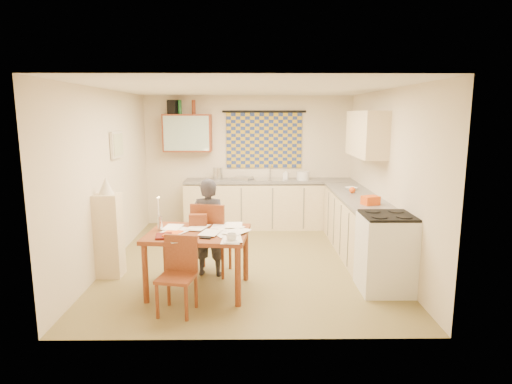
{
  "coord_description": "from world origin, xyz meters",
  "views": [
    {
      "loc": [
        0.06,
        -6.07,
        2.15
      ],
      "look_at": [
        0.12,
        0.2,
        1.01
      ],
      "focal_mm": 30.0,
      "sensor_mm": 36.0,
      "label": 1
    }
  ],
  "objects_px": {
    "dining_table": "(199,261)",
    "shelf_stand": "(109,235)",
    "counter_right": "(360,229)",
    "person": "(209,227)",
    "counter_back": "(272,204)",
    "stove": "(386,253)",
    "chair_far": "(212,252)"
  },
  "relations": [
    {
      "from": "counter_back",
      "to": "person",
      "type": "xyz_separation_m",
      "value": [
        -0.96,
        -2.5,
        0.21
      ]
    },
    {
      "from": "person",
      "to": "shelf_stand",
      "type": "distance_m",
      "value": 1.33
    },
    {
      "from": "counter_right",
      "to": "stove",
      "type": "relative_size",
      "value": 3.06
    },
    {
      "from": "counter_back",
      "to": "chair_far",
      "type": "relative_size",
      "value": 3.29
    },
    {
      "from": "stove",
      "to": "person",
      "type": "bearing_deg",
      "value": 166.34
    },
    {
      "from": "counter_back",
      "to": "counter_right",
      "type": "height_order",
      "value": "same"
    },
    {
      "from": "dining_table",
      "to": "shelf_stand",
      "type": "distance_m",
      "value": 1.36
    },
    {
      "from": "counter_right",
      "to": "person",
      "type": "relative_size",
      "value": 2.23
    },
    {
      "from": "counter_back",
      "to": "stove",
      "type": "relative_size",
      "value": 3.42
    },
    {
      "from": "chair_far",
      "to": "shelf_stand",
      "type": "bearing_deg",
      "value": 14.52
    },
    {
      "from": "chair_far",
      "to": "person",
      "type": "height_order",
      "value": "person"
    },
    {
      "from": "counter_back",
      "to": "counter_right",
      "type": "relative_size",
      "value": 1.12
    },
    {
      "from": "chair_far",
      "to": "counter_back",
      "type": "bearing_deg",
      "value": -98.9
    },
    {
      "from": "dining_table",
      "to": "shelf_stand",
      "type": "relative_size",
      "value": 1.13
    },
    {
      "from": "dining_table",
      "to": "stove",
      "type": "bearing_deg",
      "value": 5.42
    },
    {
      "from": "stove",
      "to": "counter_back",
      "type": "bearing_deg",
      "value": 112.47
    },
    {
      "from": "shelf_stand",
      "to": "counter_right",
      "type": "bearing_deg",
      "value": 11.31
    },
    {
      "from": "counter_back",
      "to": "stove",
      "type": "height_order",
      "value": "stove"
    },
    {
      "from": "dining_table",
      "to": "counter_back",
      "type": "bearing_deg",
      "value": 76.75
    },
    {
      "from": "stove",
      "to": "chair_far",
      "type": "distance_m",
      "value": 2.26
    },
    {
      "from": "stove",
      "to": "chair_far",
      "type": "xyz_separation_m",
      "value": [
        -2.18,
        0.59,
        -0.17
      ]
    },
    {
      "from": "counter_back",
      "to": "dining_table",
      "type": "height_order",
      "value": "counter_back"
    },
    {
      "from": "counter_right",
      "to": "person",
      "type": "height_order",
      "value": "person"
    },
    {
      "from": "person",
      "to": "counter_right",
      "type": "bearing_deg",
      "value": -155.16
    },
    {
      "from": "counter_right",
      "to": "dining_table",
      "type": "height_order",
      "value": "counter_right"
    },
    {
      "from": "dining_table",
      "to": "shelf_stand",
      "type": "height_order",
      "value": "shelf_stand"
    },
    {
      "from": "dining_table",
      "to": "person",
      "type": "height_order",
      "value": "person"
    },
    {
      "from": "counter_back",
      "to": "chair_far",
      "type": "bearing_deg",
      "value": -110.67
    },
    {
      "from": "counter_back",
      "to": "shelf_stand",
      "type": "bearing_deg",
      "value": -132.28
    },
    {
      "from": "dining_table",
      "to": "person",
      "type": "distance_m",
      "value": 0.61
    },
    {
      "from": "counter_right",
      "to": "shelf_stand",
      "type": "relative_size",
      "value": 2.63
    },
    {
      "from": "counter_back",
      "to": "counter_right",
      "type": "bearing_deg",
      "value": -55.19
    }
  ]
}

